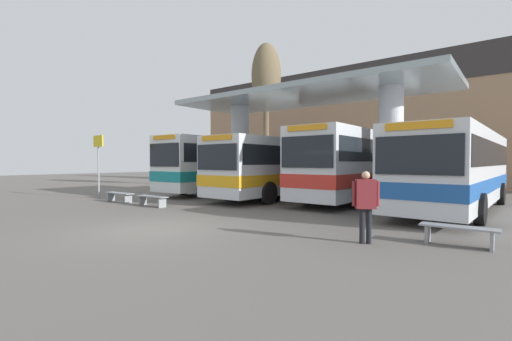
{
  "coord_description": "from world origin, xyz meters",
  "views": [
    {
      "loc": [
        8.27,
        -6.08,
        1.94
      ],
      "look_at": [
        0.0,
        4.73,
        1.6
      ],
      "focal_mm": 24.0,
      "sensor_mm": 36.0,
      "label": 1
    }
  ],
  "objects_px": {
    "transit_bus_center_bay": "(286,165)",
    "parked_car_street": "(262,172)",
    "transit_bus_right_bay": "(364,163)",
    "info_sign_platform": "(98,154)",
    "poplar_tree_behind_left": "(266,79)",
    "transit_bus_far_right_bay": "(456,167)",
    "waiting_bench_mid_platform": "(119,195)",
    "waiting_bench_far_platform": "(152,199)",
    "pedestrian_waiting": "(366,199)",
    "transit_bus_left_bay": "(237,163)",
    "waiting_bench_near_pillar": "(458,231)"
  },
  "relations": [
    {
      "from": "transit_bus_far_right_bay",
      "to": "parked_car_street",
      "type": "distance_m",
      "value": 18.87
    },
    {
      "from": "transit_bus_center_bay",
      "to": "transit_bus_right_bay",
      "type": "distance_m",
      "value": 4.15
    },
    {
      "from": "transit_bus_far_right_bay",
      "to": "waiting_bench_mid_platform",
      "type": "bearing_deg",
      "value": 30.54
    },
    {
      "from": "transit_bus_far_right_bay",
      "to": "transit_bus_left_bay",
      "type": "bearing_deg",
      "value": -2.36
    },
    {
      "from": "transit_bus_far_right_bay",
      "to": "parked_car_street",
      "type": "bearing_deg",
      "value": -25.97
    },
    {
      "from": "poplar_tree_behind_left",
      "to": "parked_car_street",
      "type": "xyz_separation_m",
      "value": [
        -3.46,
        4.15,
        -7.12
      ]
    },
    {
      "from": "transit_bus_center_bay",
      "to": "waiting_bench_far_platform",
      "type": "xyz_separation_m",
      "value": [
        -2.42,
        -7.01,
        -1.41
      ]
    },
    {
      "from": "waiting_bench_near_pillar",
      "to": "pedestrian_waiting",
      "type": "height_order",
      "value": "pedestrian_waiting"
    },
    {
      "from": "waiting_bench_near_pillar",
      "to": "waiting_bench_mid_platform",
      "type": "bearing_deg",
      "value": 180.0
    },
    {
      "from": "transit_bus_center_bay",
      "to": "waiting_bench_mid_platform",
      "type": "distance_m",
      "value": 8.73
    },
    {
      "from": "transit_bus_left_bay",
      "to": "waiting_bench_mid_platform",
      "type": "relative_size",
      "value": 6.53
    },
    {
      "from": "transit_bus_right_bay",
      "to": "waiting_bench_far_platform",
      "type": "height_order",
      "value": "transit_bus_right_bay"
    },
    {
      "from": "pedestrian_waiting",
      "to": "waiting_bench_far_platform",
      "type": "bearing_deg",
      "value": 142.86
    },
    {
      "from": "transit_bus_center_bay",
      "to": "waiting_bench_far_platform",
      "type": "relative_size",
      "value": 6.25
    },
    {
      "from": "transit_bus_left_bay",
      "to": "waiting_bench_mid_platform",
      "type": "distance_m",
      "value": 8.28
    },
    {
      "from": "pedestrian_waiting",
      "to": "poplar_tree_behind_left",
      "type": "relative_size",
      "value": 0.16
    },
    {
      "from": "waiting_bench_far_platform",
      "to": "pedestrian_waiting",
      "type": "height_order",
      "value": "pedestrian_waiting"
    },
    {
      "from": "pedestrian_waiting",
      "to": "transit_bus_far_right_bay",
      "type": "bearing_deg",
      "value": 52.83
    },
    {
      "from": "transit_bus_far_right_bay",
      "to": "waiting_bench_far_platform",
      "type": "xyz_separation_m",
      "value": [
        -10.65,
        -6.98,
        -1.39
      ]
    },
    {
      "from": "waiting_bench_mid_platform",
      "to": "poplar_tree_behind_left",
      "type": "bearing_deg",
      "value": 89.17
    },
    {
      "from": "info_sign_platform",
      "to": "pedestrian_waiting",
      "type": "bearing_deg",
      "value": -5.34
    },
    {
      "from": "transit_bus_center_bay",
      "to": "transit_bus_right_bay",
      "type": "xyz_separation_m",
      "value": [
        3.89,
        1.41,
        0.14
      ]
    },
    {
      "from": "poplar_tree_behind_left",
      "to": "transit_bus_far_right_bay",
      "type": "bearing_deg",
      "value": -20.59
    },
    {
      "from": "transit_bus_left_bay",
      "to": "transit_bus_center_bay",
      "type": "xyz_separation_m",
      "value": [
        4.46,
        -1.11,
        -0.12
      ]
    },
    {
      "from": "transit_bus_right_bay",
      "to": "parked_car_street",
      "type": "height_order",
      "value": "transit_bus_right_bay"
    },
    {
      "from": "poplar_tree_behind_left",
      "to": "pedestrian_waiting",
      "type": "bearing_deg",
      "value": -46.68
    },
    {
      "from": "transit_bus_center_bay",
      "to": "poplar_tree_behind_left",
      "type": "height_order",
      "value": "poplar_tree_behind_left"
    },
    {
      "from": "waiting_bench_far_platform",
      "to": "waiting_bench_near_pillar",
      "type": "bearing_deg",
      "value": -0.0
    },
    {
      "from": "waiting_bench_mid_platform",
      "to": "parked_car_street",
      "type": "bearing_deg",
      "value": 101.59
    },
    {
      "from": "transit_bus_right_bay",
      "to": "waiting_bench_mid_platform",
      "type": "bearing_deg",
      "value": 44.61
    },
    {
      "from": "waiting_bench_mid_platform",
      "to": "pedestrian_waiting",
      "type": "distance_m",
      "value": 12.44
    },
    {
      "from": "waiting_bench_mid_platform",
      "to": "transit_bus_left_bay",
      "type": "bearing_deg",
      "value": 86.11
    },
    {
      "from": "transit_bus_center_bay",
      "to": "pedestrian_waiting",
      "type": "height_order",
      "value": "transit_bus_center_bay"
    },
    {
      "from": "transit_bus_right_bay",
      "to": "info_sign_platform",
      "type": "bearing_deg",
      "value": 36.33
    },
    {
      "from": "transit_bus_left_bay",
      "to": "transit_bus_far_right_bay",
      "type": "bearing_deg",
      "value": 173.34
    },
    {
      "from": "transit_bus_left_bay",
      "to": "poplar_tree_behind_left",
      "type": "xyz_separation_m",
      "value": [
        -0.38,
        3.78,
        6.29
      ]
    },
    {
      "from": "poplar_tree_behind_left",
      "to": "parked_car_street",
      "type": "distance_m",
      "value": 8.94
    },
    {
      "from": "waiting_bench_far_platform",
      "to": "transit_bus_center_bay",
      "type": "bearing_deg",
      "value": 70.94
    },
    {
      "from": "transit_bus_left_bay",
      "to": "pedestrian_waiting",
      "type": "distance_m",
      "value": 14.99
    },
    {
      "from": "waiting_bench_far_platform",
      "to": "info_sign_platform",
      "type": "bearing_deg",
      "value": 176.18
    },
    {
      "from": "transit_bus_left_bay",
      "to": "waiting_bench_far_platform",
      "type": "relative_size",
      "value": 7.0
    },
    {
      "from": "transit_bus_far_right_bay",
      "to": "transit_bus_center_bay",
      "type": "bearing_deg",
      "value": 2.56
    },
    {
      "from": "transit_bus_far_right_bay",
      "to": "waiting_bench_mid_platform",
      "type": "xyz_separation_m",
      "value": [
        -13.24,
        -6.98,
        -1.39
      ]
    },
    {
      "from": "transit_bus_right_bay",
      "to": "parked_car_street",
      "type": "distance_m",
      "value": 14.41
    },
    {
      "from": "transit_bus_center_bay",
      "to": "parked_car_street",
      "type": "relative_size",
      "value": 2.29
    },
    {
      "from": "pedestrian_waiting",
      "to": "info_sign_platform",
      "type": "bearing_deg",
      "value": 143.66
    },
    {
      "from": "waiting_bench_near_pillar",
      "to": "pedestrian_waiting",
      "type": "distance_m",
      "value": 2.2
    },
    {
      "from": "transit_bus_center_bay",
      "to": "parked_car_street",
      "type": "bearing_deg",
      "value": -46.22
    },
    {
      "from": "transit_bus_center_bay",
      "to": "transit_bus_right_bay",
      "type": "bearing_deg",
      "value": -158.87
    },
    {
      "from": "waiting_bench_far_platform",
      "to": "waiting_bench_mid_platform",
      "type": "bearing_deg",
      "value": -180.0
    }
  ]
}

